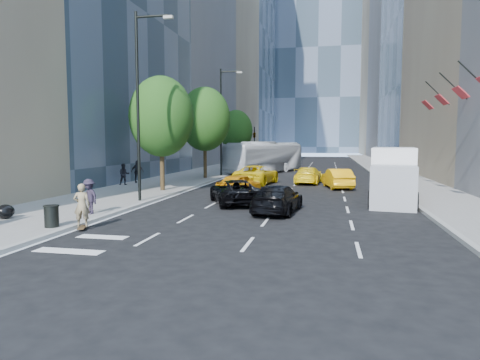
% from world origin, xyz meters
% --- Properties ---
extents(ground, '(160.00, 160.00, 0.00)m').
position_xyz_m(ground, '(0.00, 0.00, 0.00)').
color(ground, black).
rests_on(ground, ground).
extents(sidewalk_left, '(6.00, 120.00, 0.15)m').
position_xyz_m(sidewalk_left, '(-9.00, 30.00, 0.07)').
color(sidewalk_left, slate).
rests_on(sidewalk_left, ground).
extents(sidewalk_right, '(4.00, 120.00, 0.15)m').
position_xyz_m(sidewalk_right, '(10.00, 30.00, 0.07)').
color(sidewalk_right, slate).
rests_on(sidewalk_right, ground).
extents(tower_left_mid, '(20.00, 24.00, 45.00)m').
position_xyz_m(tower_left_mid, '(-22.00, 42.00, 22.50)').
color(tower_left_mid, slate).
rests_on(tower_left_mid, ground).
extents(tower_left_end, '(20.00, 28.00, 60.00)m').
position_xyz_m(tower_left_end, '(-22.00, 92.00, 30.00)').
color(tower_left_end, '#303E4B').
rests_on(tower_left_end, ground).
extents(tower_right_far, '(20.00, 24.00, 50.00)m').
position_xyz_m(tower_right_far, '(22.00, 98.00, 25.00)').
color(tower_right_far, '#826F5A').
rests_on(tower_right_far, ground).
extents(tower_distant, '(40.00, 20.00, 90.00)m').
position_xyz_m(tower_distant, '(0.00, 120.00, 45.00)').
color(tower_distant, '#303E4B').
rests_on(tower_distant, ground).
extents(lamp_near, '(2.13, 0.22, 10.00)m').
position_xyz_m(lamp_near, '(-6.32, 4.00, 5.81)').
color(lamp_near, black).
rests_on(lamp_near, sidewalk_left).
extents(lamp_far, '(2.13, 0.22, 10.00)m').
position_xyz_m(lamp_far, '(-6.32, 22.00, 5.81)').
color(lamp_far, black).
rests_on(lamp_far, sidewalk_left).
extents(tree_near, '(4.20, 4.20, 7.46)m').
position_xyz_m(tree_near, '(-7.20, 9.00, 4.97)').
color(tree_near, black).
rests_on(tree_near, sidewalk_left).
extents(tree_mid, '(4.50, 4.50, 7.99)m').
position_xyz_m(tree_mid, '(-7.20, 19.00, 5.32)').
color(tree_mid, black).
rests_on(tree_mid, sidewalk_left).
extents(tree_far, '(3.90, 3.90, 6.92)m').
position_xyz_m(tree_far, '(-7.20, 32.00, 4.62)').
color(tree_far, black).
rests_on(tree_far, sidewalk_left).
extents(traffic_signal, '(2.48, 0.53, 5.20)m').
position_xyz_m(traffic_signal, '(-6.40, 40.00, 4.23)').
color(traffic_signal, black).
rests_on(traffic_signal, sidewalk_left).
extents(facade_flags, '(1.85, 13.30, 2.05)m').
position_xyz_m(facade_flags, '(10.64, 10.00, 6.18)').
color(facade_flags, black).
rests_on(facade_flags, ground).
extents(skateboarder, '(0.70, 0.58, 1.66)m').
position_xyz_m(skateboarder, '(-5.60, -3.00, 0.83)').
color(skateboarder, '#837251').
rests_on(skateboarder, ground).
extents(black_sedan_lincoln, '(3.93, 5.22, 1.32)m').
position_xyz_m(black_sedan_lincoln, '(-1.38, 4.80, 0.66)').
color(black_sedan_lincoln, black).
rests_on(black_sedan_lincoln, ground).
extents(black_sedan_mercedes, '(2.29, 4.69, 1.32)m').
position_xyz_m(black_sedan_mercedes, '(1.20, 2.49, 0.66)').
color(black_sedan_mercedes, black).
rests_on(black_sedan_mercedes, ground).
extents(taxi_a, '(2.62, 4.17, 1.32)m').
position_xyz_m(taxi_a, '(-2.00, 8.93, 0.66)').
color(taxi_a, orange).
rests_on(taxi_a, ground).
extents(taxi_b, '(2.33, 4.50, 1.41)m').
position_xyz_m(taxi_b, '(4.20, 14.00, 0.71)').
color(taxi_b, '#F2A70C').
rests_on(taxi_b, ground).
extents(taxi_c, '(3.23, 5.68, 1.49)m').
position_xyz_m(taxi_c, '(-2.00, 15.67, 0.75)').
color(taxi_c, '#DDB90B').
rests_on(taxi_c, ground).
extents(taxi_d, '(2.29, 4.73, 1.33)m').
position_xyz_m(taxi_d, '(2.00, 17.02, 0.66)').
color(taxi_d, yellow).
rests_on(taxi_d, ground).
extents(city_bus, '(7.35, 12.17, 3.35)m').
position_xyz_m(city_bus, '(-3.20, 27.92, 1.68)').
color(city_bus, silver).
rests_on(city_bus, ground).
extents(box_truck, '(3.08, 6.54, 3.01)m').
position_xyz_m(box_truck, '(7.01, 7.00, 1.53)').
color(box_truck, silver).
rests_on(box_truck, ground).
extents(pedestrian_a, '(0.97, 0.92, 1.58)m').
position_xyz_m(pedestrian_a, '(-11.20, 11.49, 0.94)').
color(pedestrian_a, black).
rests_on(pedestrian_a, sidewalk_left).
extents(pedestrian_b, '(1.05, 0.48, 1.75)m').
position_xyz_m(pedestrian_b, '(-10.98, 13.26, 1.02)').
color(pedestrian_b, black).
rests_on(pedestrian_b, sidewalk_left).
extents(pedestrian_c, '(1.16, 0.95, 1.56)m').
position_xyz_m(pedestrian_c, '(-6.80, -0.51, 0.93)').
color(pedestrian_c, '#231D2C').
rests_on(pedestrian_c, sidewalk_left).
extents(trash_can, '(0.52, 0.52, 0.79)m').
position_xyz_m(trash_can, '(-6.60, -3.43, 0.54)').
color(trash_can, black).
rests_on(trash_can, sidewalk_left).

